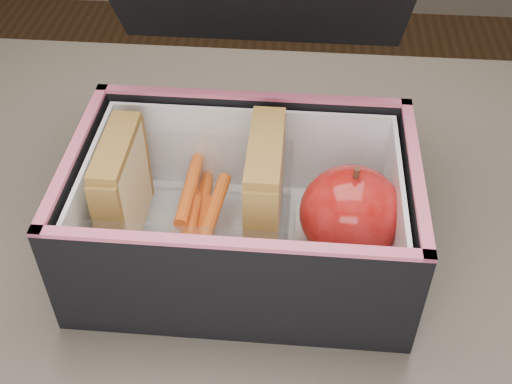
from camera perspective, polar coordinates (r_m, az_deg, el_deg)
kitchen_table at (r=0.61m, az=5.69°, el=-15.37°), size 1.20×0.80×0.75m
lunch_bag at (r=0.53m, az=-1.13°, el=-0.74°), size 0.27×0.29×0.25m
plastic_tub at (r=0.54m, az=-5.47°, el=-1.35°), size 0.16×0.11×0.07m
sandwich_left at (r=0.54m, az=-11.76°, el=0.36°), size 0.02×0.09×0.10m
sandwich_right at (r=0.52m, az=0.79°, el=-0.04°), size 0.03×0.09×0.10m
carrot_sticks at (r=0.55m, az=-5.33°, el=-2.33°), size 0.04×0.15×0.03m
paper_napkin at (r=0.56m, az=7.54°, el=-4.57°), size 0.08×0.08×0.01m
red_apple at (r=0.52m, az=8.43°, el=-1.91°), size 0.09×0.09×0.09m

